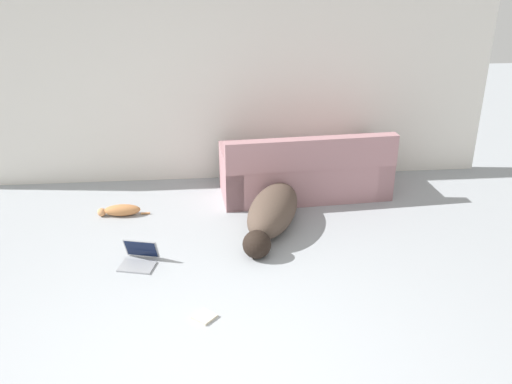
{
  "coord_description": "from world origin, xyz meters",
  "views": [
    {
      "loc": [
        0.05,
        -3.1,
        2.88
      ],
      "look_at": [
        0.48,
        1.56,
        0.73
      ],
      "focal_mm": 40.0,
      "sensor_mm": 36.0,
      "label": 1
    }
  ],
  "objects_px": {
    "dog": "(272,213)",
    "couch": "(305,173)",
    "cat": "(120,210)",
    "book_cream": "(204,317)",
    "laptop_open": "(140,256)"
  },
  "relations": [
    {
      "from": "dog",
      "to": "couch",
      "type": "bearing_deg",
      "value": 170.49
    },
    {
      "from": "cat",
      "to": "book_cream",
      "type": "distance_m",
      "value": 2.15
    },
    {
      "from": "couch",
      "to": "cat",
      "type": "height_order",
      "value": "couch"
    },
    {
      "from": "cat",
      "to": "book_cream",
      "type": "bearing_deg",
      "value": 115.17
    },
    {
      "from": "laptop_open",
      "to": "book_cream",
      "type": "xyz_separation_m",
      "value": [
        0.61,
        -0.92,
        -0.06
      ]
    },
    {
      "from": "dog",
      "to": "laptop_open",
      "type": "height_order",
      "value": "dog"
    },
    {
      "from": "couch",
      "to": "cat",
      "type": "distance_m",
      "value": 2.17
    },
    {
      "from": "dog",
      "to": "cat",
      "type": "relative_size",
      "value": 2.75
    },
    {
      "from": "cat",
      "to": "laptop_open",
      "type": "bearing_deg",
      "value": 106.64
    },
    {
      "from": "cat",
      "to": "laptop_open",
      "type": "height_order",
      "value": "laptop_open"
    },
    {
      "from": "dog",
      "to": "laptop_open",
      "type": "distance_m",
      "value": 1.44
    },
    {
      "from": "cat",
      "to": "laptop_open",
      "type": "distance_m",
      "value": 1.07
    },
    {
      "from": "couch",
      "to": "dog",
      "type": "xyz_separation_m",
      "value": [
        -0.49,
        -0.85,
        -0.08
      ]
    },
    {
      "from": "couch",
      "to": "cat",
      "type": "xyz_separation_m",
      "value": [
        -2.13,
        -0.37,
        -0.22
      ]
    },
    {
      "from": "couch",
      "to": "book_cream",
      "type": "distance_m",
      "value": 2.63
    }
  ]
}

